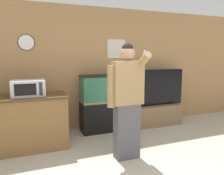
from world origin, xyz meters
name	(u,v)px	position (x,y,z in m)	size (l,w,h in m)	color
wall_back_paneled	(91,69)	(0.00, 2.67, 1.30)	(10.00, 0.08, 2.60)	#A87A4C
counter_island	(18,123)	(-1.48, 1.97, 0.46)	(1.63, 0.68, 0.92)	brown
microwave	(28,88)	(-1.29, 1.96, 1.05)	(0.53, 0.36, 0.27)	silver
aquarium_on_stand	(100,103)	(0.09, 2.34, 0.59)	(0.80, 0.40, 1.19)	black
tv_on_stand	(156,109)	(1.42, 2.27, 0.38)	(1.35, 0.40, 1.28)	brown
person_standing	(127,100)	(0.09, 1.04, 0.92)	(0.56, 0.42, 1.77)	#515156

